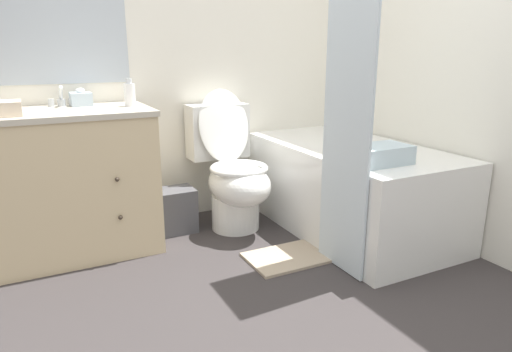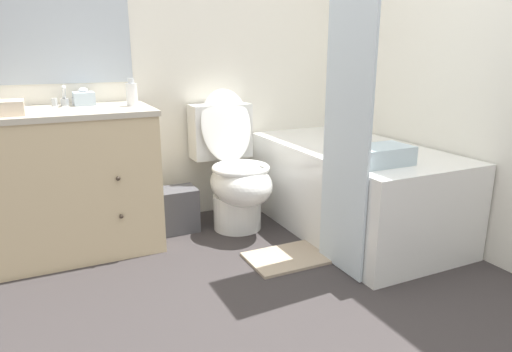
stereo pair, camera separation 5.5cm
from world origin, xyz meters
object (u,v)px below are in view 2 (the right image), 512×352
Objects in this scene: bathtub at (351,188)px; bath_towel_folded at (381,155)px; vanity_cabinet at (75,180)px; sink_faucet at (65,100)px; wastebasket at (178,209)px; tissue_box at (84,98)px; soap_dispenser at (132,94)px; hand_towel_folded at (2,108)px; bath_mat at (288,258)px; toilet at (234,173)px.

bathtub is 0.58m from bath_towel_folded.
vanity_cabinet reaches higher than bathtub.
vanity_cabinet is 0.47m from sink_faucet.
wastebasket is 2.02× the size of tissue_box.
sink_faucet is at bearing 176.89° from tissue_box.
soap_dispenser is at bearing -26.50° from sink_faucet.
tissue_box is 0.89× the size of soap_dispenser.
wastebasket is 0.79m from soap_dispenser.
bathtub is 2.04m from hand_towel_folded.
bath_towel_folded is (1.10, -0.88, -0.29)m from soap_dispenser.
bath_mat is (1.03, -0.84, -0.85)m from sink_faucet.
vanity_cabinet is at bearing 175.81° from toilet.
toilet is 1.97× the size of bath_mat.
hand_towel_folded is at bearing -145.39° from tissue_box.
bath_mat is (1.03, -0.67, -0.41)m from vanity_cabinet.
bathtub is 0.69m from bath_mat.
hand_towel_folded is at bearing -171.40° from wastebasket.
wastebasket is at bearing -16.74° from tissue_box.
bathtub is 3.16× the size of bath_mat.
bath_mat is (-0.42, 0.22, -0.60)m from bath_towel_folded.
soap_dispenser is (0.35, -0.01, 0.47)m from vanity_cabinet.
wastebasket is 0.63× the size of bath_mat.
tissue_box is 0.50m from hand_towel_folded.
soap_dispenser is 0.67m from hand_towel_folded.
tissue_box is 0.69× the size of hand_towel_folded.
tissue_box reaches higher than toilet.
hand_towel_folded reaches higher than bathtub.
bathtub reaches higher than bath_mat.
wastebasket is 1.33m from bath_towel_folded.
hand_towel_folded is at bearing -136.59° from sink_faucet.
bath_towel_folded is at bearing -38.56° from soap_dispenser.
toilet reaches higher than wastebasket.
hand_towel_folded is at bearing 170.69° from bathtub.
vanity_cabinet is 1.30m from bath_mat.
vanity_cabinet is 0.63× the size of bathtub.
sink_faucet reaches higher than toilet.
toilet is 3.16× the size of wastebasket.
tissue_box is at bearing 163.26° from wastebasket.
bathtub is 9.07× the size of soap_dispenser.
toilet reaches higher than bath_mat.
toilet is 0.98m from bath_towel_folded.
vanity_cabinet is 1.00× the size of toilet.
soap_dispenser is at bearing 9.83° from hand_towel_folded.
bathtub is (1.63, -0.44, -0.14)m from vanity_cabinet.
vanity_cabinet is 1.98× the size of bath_mat.
vanity_cabinet reaches higher than wastebasket.
sink_faucet is 1.11m from toilet.
soap_dispenser is at bearing -0.88° from vanity_cabinet.
vanity_cabinet is at bearing -122.62° from tissue_box.
tissue_box is at bearing 34.61° from hand_towel_folded.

